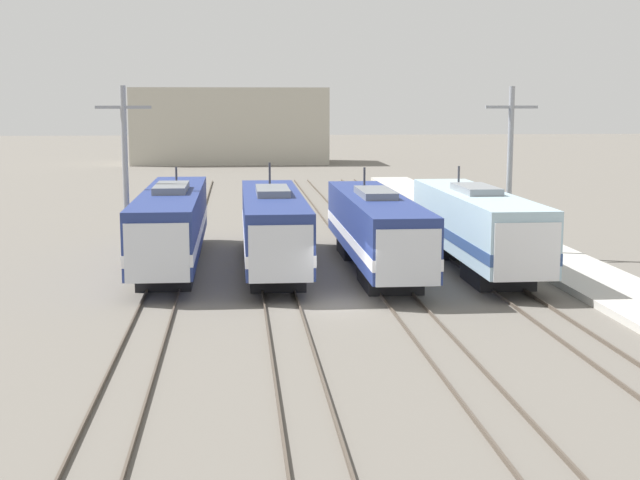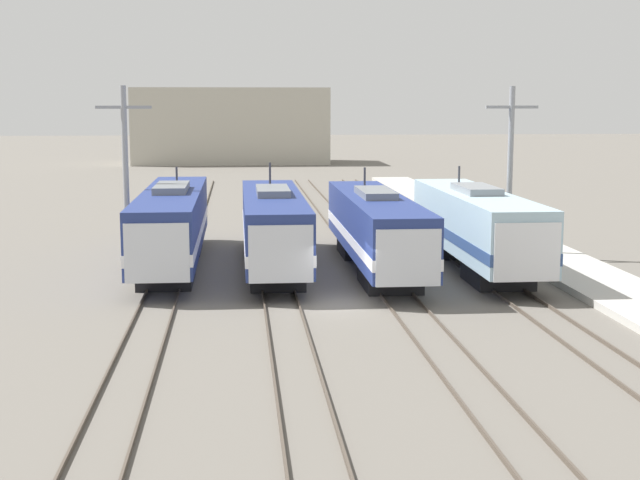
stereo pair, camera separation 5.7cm
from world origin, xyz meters
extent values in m
plane|color=#666059|center=(0.00, 0.00, 0.00)|extent=(400.00, 400.00, 0.00)
cube|color=#4C4238|center=(-8.40, 0.00, 0.07)|extent=(0.07, 120.00, 0.15)
cube|color=#4C4238|center=(-6.96, 0.00, 0.07)|extent=(0.07, 120.00, 0.15)
cube|color=#4C4238|center=(-3.28, 0.00, 0.07)|extent=(0.07, 120.00, 0.15)
cube|color=#4C4238|center=(-1.84, 0.00, 0.07)|extent=(0.07, 120.00, 0.15)
cube|color=#4C4238|center=(1.84, 0.00, 0.07)|extent=(0.07, 120.00, 0.15)
cube|color=#4C4238|center=(3.28, 0.00, 0.07)|extent=(0.07, 120.00, 0.15)
cube|color=#4C4238|center=(6.96, 0.00, 0.07)|extent=(0.07, 120.00, 0.15)
cube|color=#4C4238|center=(8.40, 0.00, 0.07)|extent=(0.07, 120.00, 0.15)
cube|color=black|center=(-7.68, 5.28, 0.47)|extent=(2.49, 3.97, 0.95)
cube|color=black|center=(-7.68, 14.30, 0.47)|extent=(2.49, 3.97, 0.95)
cube|color=navy|center=(-7.68, 9.79, 2.42)|extent=(2.92, 18.05, 2.94)
cube|color=silver|center=(-7.68, 9.79, 1.83)|extent=(2.96, 18.09, 0.53)
cube|color=silver|center=(-7.68, 1.69, 2.20)|extent=(2.69, 2.05, 2.50)
cube|color=black|center=(-7.68, 0.74, 2.75)|extent=(2.29, 0.08, 0.70)
cube|color=slate|center=(-7.68, 9.79, 4.07)|extent=(1.61, 4.51, 0.35)
cylinder|color=#38383D|center=(-7.68, 13.76, 4.38)|extent=(0.12, 0.12, 0.97)
cube|color=black|center=(-2.56, 4.45, 0.47)|extent=(2.49, 3.66, 0.95)
cube|color=black|center=(-2.56, 12.75, 0.47)|extent=(2.49, 3.66, 0.95)
cube|color=navy|center=(-2.56, 8.60, 2.38)|extent=(2.93, 16.61, 2.85)
cube|color=silver|center=(-2.56, 8.60, 1.81)|extent=(2.97, 16.65, 0.51)
cube|color=silver|center=(-2.56, 1.42, 2.16)|extent=(2.70, 2.45, 2.42)
cube|color=black|center=(-2.56, 0.27, 2.70)|extent=(2.29, 0.08, 0.68)
cube|color=slate|center=(-2.56, 8.60, 3.98)|extent=(1.61, 4.15, 0.35)
cylinder|color=#38383D|center=(-2.56, 12.26, 4.48)|extent=(0.12, 0.12, 1.36)
cube|color=black|center=(2.56, 3.48, 0.47)|extent=(2.48, 3.88, 0.95)
cube|color=black|center=(2.56, 12.29, 0.47)|extent=(2.48, 3.88, 0.95)
cube|color=navy|center=(2.56, 7.89, 2.34)|extent=(2.91, 17.62, 2.78)
cube|color=silver|center=(2.56, 7.89, 1.78)|extent=(2.95, 17.66, 0.50)
cube|color=silver|center=(2.56, -0.01, 2.13)|extent=(2.68, 2.02, 2.36)
cube|color=black|center=(2.56, -0.94, 2.65)|extent=(2.28, 0.08, 0.66)
cube|color=slate|center=(2.56, 7.89, 3.90)|extent=(1.60, 4.40, 0.35)
cylinder|color=#38383D|center=(2.56, 11.76, 4.32)|extent=(0.12, 0.12, 1.18)
cube|color=#232326|center=(7.68, 3.69, 0.47)|extent=(2.62, 3.59, 0.95)
cube|color=#232326|center=(7.68, 11.86, 0.47)|extent=(2.62, 3.59, 0.95)
cube|color=#9EBCCC|center=(7.68, 7.78, 2.42)|extent=(3.08, 16.32, 2.93)
cube|color=navy|center=(7.68, 7.78, 1.83)|extent=(3.12, 16.36, 0.53)
cube|color=silver|center=(7.68, 0.60, 2.20)|extent=(2.84, 2.17, 2.49)
cube|color=black|center=(7.68, -0.41, 2.74)|extent=(2.41, 0.08, 0.70)
cube|color=gray|center=(7.68, 7.78, 4.06)|extent=(1.70, 4.08, 0.35)
cylinder|color=#38383D|center=(7.68, 11.37, 4.43)|extent=(0.12, 0.12, 1.09)
cylinder|color=gray|center=(-10.12, 11.05, 4.62)|extent=(0.31, 0.31, 9.25)
cube|color=gray|center=(-10.12, 11.05, 8.14)|extent=(2.86, 0.16, 0.16)
cylinder|color=gray|center=(10.41, 11.05, 4.62)|extent=(0.31, 0.31, 9.25)
cube|color=gray|center=(10.41, 11.05, 8.14)|extent=(2.86, 0.16, 0.16)
cube|color=#B7B5AD|center=(12.23, 0.00, 0.16)|extent=(4.00, 120.00, 0.33)
cube|color=#B2AD9E|center=(-5.18, 90.03, 5.20)|extent=(26.75, 11.70, 10.40)
camera|label=1|loc=(-4.32, -36.05, 8.36)|focal=50.00mm
camera|label=2|loc=(-4.27, -36.05, 8.36)|focal=50.00mm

